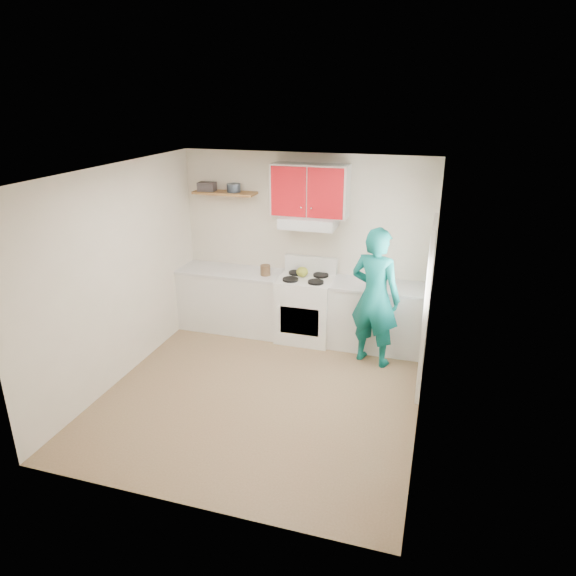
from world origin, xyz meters
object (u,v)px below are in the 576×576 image
(tin, at_px, (234,188))
(crock, at_px, (265,271))
(person, at_px, (375,297))
(kettle, at_px, (302,272))
(stove, at_px, (305,309))

(tin, relative_size, crock, 1.14)
(crock, relative_size, person, 0.09)
(tin, xyz_separation_m, crock, (0.53, -0.22, -1.11))
(tin, xyz_separation_m, kettle, (1.05, -0.12, -1.11))
(person, bearing_deg, crock, 4.68)
(tin, bearing_deg, person, -15.68)
(crock, height_order, person, person)
(stove, distance_m, person, 1.20)
(tin, bearing_deg, crock, -22.34)
(kettle, distance_m, crock, 0.52)
(kettle, xyz_separation_m, person, (1.09, -0.48, -0.08))
(kettle, bearing_deg, crock, 173.47)
(tin, relative_size, kettle, 1.16)
(stove, xyz_separation_m, crock, (-0.58, -0.04, 0.53))
(crock, distance_m, person, 1.65)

